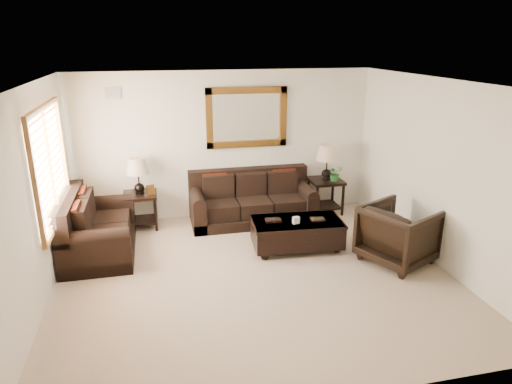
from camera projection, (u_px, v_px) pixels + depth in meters
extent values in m
cube|color=tan|center=(255.00, 275.00, 6.55)|extent=(5.50, 5.00, 0.01)
cube|color=white|center=(254.00, 83.00, 5.69)|extent=(5.50, 5.00, 0.01)
cube|color=#F0E7CE|center=(225.00, 145.00, 8.43)|extent=(5.50, 0.01, 2.70)
cube|color=#F0E7CE|center=(320.00, 275.00, 3.81)|extent=(5.50, 0.01, 2.70)
cube|color=#F0E7CE|center=(34.00, 201.00, 5.54)|extent=(0.01, 5.00, 2.70)
cube|color=#F0E7CE|center=(437.00, 173.00, 6.69)|extent=(0.01, 5.00, 2.70)
cube|color=white|center=(48.00, 166.00, 6.32)|extent=(0.01, 1.80, 1.50)
cube|color=brown|center=(42.00, 108.00, 6.07)|extent=(0.06, 1.96, 0.08)
cube|color=brown|center=(59.00, 218.00, 6.58)|extent=(0.06, 1.96, 0.08)
cube|color=brown|center=(35.00, 186.00, 5.45)|extent=(0.06, 0.08, 1.50)
cube|color=brown|center=(62.00, 150.00, 7.19)|extent=(0.06, 0.08, 1.50)
cube|color=brown|center=(51.00, 165.00, 6.32)|extent=(0.05, 0.05, 1.50)
cube|color=#4F2B0F|center=(247.00, 118.00, 8.32)|extent=(1.50, 0.06, 1.10)
cube|color=white|center=(247.00, 117.00, 8.34)|extent=(1.26, 0.01, 0.86)
cube|color=#999999|center=(113.00, 93.00, 7.69)|extent=(0.25, 0.02, 0.18)
cube|color=black|center=(253.00, 216.00, 8.45)|extent=(2.25, 0.97, 0.18)
cube|color=black|center=(248.00, 180.00, 8.60)|extent=(2.25, 0.23, 0.46)
cube|color=black|center=(220.00, 208.00, 8.23)|extent=(0.58, 0.80, 0.28)
cube|color=black|center=(253.00, 205.00, 8.36)|extent=(0.58, 0.80, 0.28)
cube|color=black|center=(284.00, 203.00, 8.48)|extent=(0.58, 0.80, 0.28)
cube|color=black|center=(198.00, 212.00, 8.18)|extent=(0.23, 0.97, 0.54)
cylinder|color=black|center=(197.00, 197.00, 8.09)|extent=(0.23, 0.95, 0.23)
cube|color=black|center=(305.00, 203.00, 8.60)|extent=(0.23, 0.97, 0.54)
cylinder|color=black|center=(305.00, 190.00, 8.52)|extent=(0.23, 0.95, 0.23)
cube|color=#641B0D|center=(215.00, 185.00, 8.29)|extent=(0.43, 0.19, 0.44)
cube|color=#641B0D|center=(284.00, 181.00, 8.57)|extent=(0.43, 0.19, 0.44)
cube|color=black|center=(101.00, 247.00, 7.21)|extent=(1.03, 1.73, 0.20)
cube|color=black|center=(69.00, 211.00, 6.92)|extent=(0.24, 1.73, 0.49)
cube|color=black|center=(99.00, 241.00, 6.85)|extent=(0.84, 0.60, 0.29)
cube|color=black|center=(103.00, 225.00, 7.43)|extent=(0.84, 0.60, 0.29)
cube|color=black|center=(95.00, 257.00, 6.46)|extent=(1.03, 0.24, 0.57)
cylinder|color=black|center=(92.00, 238.00, 6.37)|extent=(1.01, 0.24, 0.24)
cube|color=black|center=(104.00, 218.00, 7.84)|extent=(1.03, 0.24, 0.57)
cylinder|color=black|center=(102.00, 203.00, 7.75)|extent=(1.01, 0.24, 0.24)
cube|color=#641B0D|center=(80.00, 219.00, 6.63)|extent=(0.20, 0.46, 0.47)
cube|color=#641B0D|center=(86.00, 202.00, 7.31)|extent=(0.20, 0.46, 0.47)
cube|color=black|center=(140.00, 195.00, 8.03)|extent=(0.58, 0.58, 0.05)
cube|color=black|center=(142.00, 220.00, 8.19)|extent=(0.49, 0.49, 0.03)
cylinder|color=black|center=(127.00, 218.00, 7.85)|extent=(0.05, 0.05, 0.58)
cylinder|color=black|center=(156.00, 216.00, 7.96)|extent=(0.05, 0.05, 0.58)
cylinder|color=black|center=(128.00, 208.00, 8.31)|extent=(0.05, 0.05, 0.58)
cylinder|color=black|center=(155.00, 206.00, 8.41)|extent=(0.05, 0.05, 0.58)
sphere|color=black|center=(139.00, 188.00, 7.99)|extent=(0.18, 0.18, 0.18)
cylinder|color=black|center=(138.00, 178.00, 7.93)|extent=(0.03, 0.03, 0.38)
cone|color=tan|center=(137.00, 166.00, 7.86)|extent=(0.40, 0.40, 0.27)
cube|color=#4F2B0F|center=(150.00, 190.00, 7.94)|extent=(0.16, 0.10, 0.18)
cube|color=black|center=(326.00, 181.00, 8.74)|extent=(0.60, 0.60, 0.05)
cube|color=black|center=(325.00, 205.00, 8.90)|extent=(0.51, 0.51, 0.03)
cylinder|color=black|center=(317.00, 202.00, 8.55)|extent=(0.05, 0.05, 0.60)
cylinder|color=black|center=(343.00, 200.00, 8.66)|extent=(0.05, 0.05, 0.60)
cylinder|color=black|center=(308.00, 194.00, 9.03)|extent=(0.05, 0.05, 0.60)
cylinder|color=black|center=(333.00, 192.00, 9.14)|extent=(0.05, 0.05, 0.60)
sphere|color=black|center=(326.00, 174.00, 8.69)|extent=(0.19, 0.19, 0.19)
cylinder|color=black|center=(327.00, 164.00, 8.63)|extent=(0.03, 0.03, 0.40)
cone|color=tan|center=(327.00, 153.00, 8.56)|extent=(0.42, 0.42, 0.29)
sphere|color=black|center=(265.00, 256.00, 6.99)|extent=(0.13, 0.13, 0.13)
sphere|color=black|center=(337.00, 249.00, 7.24)|extent=(0.13, 0.13, 0.13)
sphere|color=black|center=(257.00, 242.00, 7.49)|extent=(0.13, 0.13, 0.13)
sphere|color=black|center=(325.00, 235.00, 7.74)|extent=(0.13, 0.13, 0.13)
cube|color=black|center=(297.00, 232.00, 7.29)|extent=(1.45, 0.85, 0.39)
cube|color=black|center=(297.00, 222.00, 7.23)|extent=(1.48, 0.87, 0.04)
cube|color=black|center=(273.00, 220.00, 7.19)|extent=(0.25, 0.18, 0.03)
cube|color=black|center=(318.00, 219.00, 7.24)|extent=(0.23, 0.17, 0.03)
cube|color=white|center=(296.00, 220.00, 7.10)|extent=(0.11, 0.08, 0.11)
imported|color=black|center=(399.00, 232.00, 6.80)|extent=(1.21, 1.24, 0.98)
imported|color=#1F561D|center=(335.00, 175.00, 8.62)|extent=(0.31, 0.34, 0.23)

